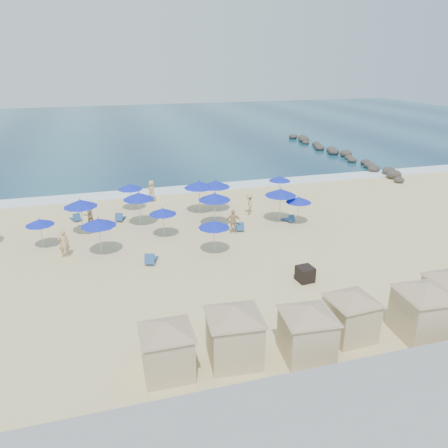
% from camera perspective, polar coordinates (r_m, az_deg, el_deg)
% --- Properties ---
extents(ground, '(160.00, 160.00, 0.00)m').
position_cam_1_polar(ground, '(26.70, -3.65, -5.07)').
color(ground, '#D9C389').
rests_on(ground, ground).
extents(ocean, '(160.00, 80.00, 0.06)m').
position_cam_1_polar(ocean, '(79.47, -12.71, 12.06)').
color(ocean, '#0E314D').
rests_on(ocean, ground).
extents(surf_line, '(160.00, 2.50, 0.08)m').
position_cam_1_polar(surf_line, '(40.97, -8.49, 4.22)').
color(surf_line, white).
rests_on(surf_line, ground).
extents(seawall, '(160.00, 6.10, 1.22)m').
position_cam_1_polar(seawall, '(15.72, 8.36, -24.01)').
color(seawall, gray).
rests_on(seawall, ground).
extents(rock_jetty, '(2.56, 26.66, 0.96)m').
position_cam_1_polar(rock_jetty, '(57.55, 14.65, 8.96)').
color(rock_jetty, '#2B2624').
rests_on(rock_jetty, ground).
extents(trash_bin, '(0.95, 0.95, 0.86)m').
position_cam_1_polar(trash_bin, '(24.81, 10.54, -6.44)').
color(trash_bin, black).
rests_on(trash_bin, ground).
extents(cabana_0, '(4.12, 4.12, 2.58)m').
position_cam_1_polar(cabana_0, '(17.55, -7.50, -14.90)').
color(cabana_0, '#CCB48C').
rests_on(cabana_0, ground).
extents(cabana_1, '(4.45, 4.45, 2.80)m').
position_cam_1_polar(cabana_1, '(18.00, 1.35, -13.19)').
color(cabana_1, '#CCB48C').
rests_on(cabana_1, ground).
extents(cabana_2, '(4.26, 4.26, 2.69)m').
position_cam_1_polar(cabana_2, '(18.53, 10.88, -12.75)').
color(cabana_2, '#CCB48C').
rests_on(cabana_2, ground).
extents(cabana_3, '(4.05, 4.05, 2.55)m').
position_cam_1_polar(cabana_3, '(20.18, 16.33, -10.51)').
color(cabana_3, '#CCB48C').
rests_on(cabana_3, ground).
extents(cabana_4, '(4.61, 4.61, 2.90)m').
position_cam_1_polar(cabana_4, '(21.30, 24.77, -9.31)').
color(cabana_4, '#CCB48C').
rests_on(cabana_4, ground).
extents(umbrella_1, '(1.82, 1.82, 2.07)m').
position_cam_1_polar(umbrella_1, '(30.40, -22.95, 0.23)').
color(umbrella_1, '#A5A8AD').
rests_on(umbrella_1, ground).
extents(umbrella_2, '(2.33, 2.33, 2.65)m').
position_cam_1_polar(umbrella_2, '(31.63, -18.26, 2.60)').
color(umbrella_2, '#A5A8AD').
rests_on(umbrella_2, ground).
extents(umbrella_3, '(2.20, 2.20, 2.51)m').
position_cam_1_polar(umbrella_3, '(27.98, -16.09, 0.22)').
color(umbrella_3, '#A5A8AD').
rests_on(umbrella_3, ground).
extents(umbrella_4, '(2.00, 2.00, 2.28)m').
position_cam_1_polar(umbrella_4, '(35.91, -12.16, 4.79)').
color(umbrella_4, '#A5A8AD').
rests_on(umbrella_4, ground).
extents(umbrella_5, '(2.30, 2.30, 2.62)m').
position_cam_1_polar(umbrella_5, '(32.32, -11.10, 3.61)').
color(umbrella_5, '#A5A8AD').
rests_on(umbrella_5, ground).
extents(umbrella_6, '(2.01, 2.01, 2.28)m').
position_cam_1_polar(umbrella_6, '(27.12, -1.32, -0.03)').
color(umbrella_6, '#A5A8AD').
rests_on(umbrella_6, ground).
extents(umbrella_7, '(2.40, 2.40, 2.73)m').
position_cam_1_polar(umbrella_7, '(34.33, -3.28, 5.17)').
color(umbrella_7, '#A5A8AD').
rests_on(umbrella_7, ground).
extents(umbrella_8, '(2.37, 2.37, 2.69)m').
position_cam_1_polar(umbrella_8, '(31.37, -1.25, 3.61)').
color(umbrella_8, '#A5A8AD').
rests_on(umbrella_8, ground).
extents(umbrella_9, '(2.35, 2.35, 2.67)m').
position_cam_1_polar(umbrella_9, '(34.66, -1.11, 5.27)').
color(umbrella_9, '#A5A8AD').
rests_on(umbrella_9, ground).
extents(umbrella_10, '(2.37, 2.37, 2.70)m').
position_cam_1_polar(umbrella_10, '(32.64, 7.42, 4.14)').
color(umbrella_10, '#A5A8AD').
rests_on(umbrella_10, ground).
extents(umbrella_11, '(1.92, 1.92, 2.18)m').
position_cam_1_polar(umbrella_11, '(32.59, 9.72, 3.16)').
color(umbrella_11, '#A5A8AD').
rests_on(umbrella_11, ground).
extents(umbrella_12, '(1.91, 1.91, 2.18)m').
position_cam_1_polar(umbrella_12, '(29.99, -8.01, 1.66)').
color(umbrella_12, '#A5A8AD').
rests_on(umbrella_12, ground).
extents(umbrella_13, '(1.91, 1.91, 2.18)m').
position_cam_1_polar(umbrella_13, '(38.16, 7.29, 5.92)').
color(umbrella_13, '#A5A8AD').
rests_on(umbrella_13, ground).
extents(beach_chair_1, '(0.91, 1.32, 0.67)m').
position_cam_1_polar(beach_chair_1, '(35.17, -18.80, 0.79)').
color(beach_chair_1, '#244C87').
rests_on(beach_chair_1, ground).
extents(beach_chair_2, '(0.93, 1.39, 0.70)m').
position_cam_1_polar(beach_chair_2, '(34.25, -13.42, 0.84)').
color(beach_chair_2, '#244C87').
rests_on(beach_chair_2, ground).
extents(beach_chair_3, '(1.00, 1.48, 0.75)m').
position_cam_1_polar(beach_chair_3, '(26.89, -9.53, -4.52)').
color(beach_chair_3, '#244C87').
rests_on(beach_chair_3, ground).
extents(beach_chair_4, '(0.72, 1.33, 0.70)m').
position_cam_1_polar(beach_chair_4, '(31.48, 2.02, -0.38)').
color(beach_chair_4, '#244C87').
rests_on(beach_chair_4, ground).
extents(beach_chair_5, '(0.83, 1.23, 0.62)m').
position_cam_1_polar(beach_chair_5, '(33.45, 8.46, 0.66)').
color(beach_chair_5, '#244C87').
rests_on(beach_chair_5, ground).
extents(beachgoer_0, '(0.72, 0.54, 1.81)m').
position_cam_1_polar(beachgoer_0, '(28.83, -20.20, -2.39)').
color(beachgoer_0, tan).
rests_on(beachgoer_0, ground).
extents(beachgoer_1, '(0.98, 0.92, 1.60)m').
position_cam_1_polar(beachgoer_1, '(33.76, -17.27, 1.16)').
color(beachgoer_1, tan).
rests_on(beachgoer_1, ground).
extents(beachgoer_2, '(1.10, 0.68, 1.75)m').
position_cam_1_polar(beachgoer_2, '(30.74, 1.23, 0.35)').
color(beachgoer_2, tan).
rests_on(beachgoer_2, ground).
extents(beachgoer_3, '(0.93, 1.24, 1.70)m').
position_cam_1_polar(beachgoer_3, '(34.53, 3.30, 2.63)').
color(beachgoer_3, tan).
rests_on(beachgoer_3, ground).
extents(beachgoer_4, '(0.96, 1.06, 1.82)m').
position_cam_1_polar(beachgoer_4, '(38.24, -9.42, 4.31)').
color(beachgoer_4, tan).
rests_on(beachgoer_4, ground).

